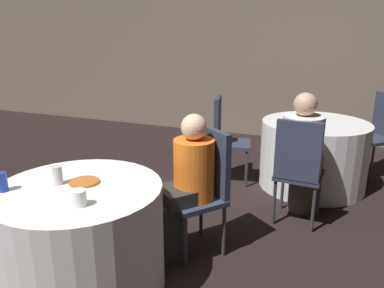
{
  "coord_description": "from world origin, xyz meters",
  "views": [
    {
      "loc": [
        1.41,
        -1.68,
        1.7
      ],
      "look_at": [
        0.39,
        0.94,
        0.84
      ],
      "focal_mm": 35.0,
      "sensor_mm": 36.0,
      "label": 1
    }
  ],
  "objects_px": {
    "person_white_shirt": "(302,155)",
    "soda_can_blue": "(2,182)",
    "table_near": "(83,238)",
    "person_orange_shirt": "(185,188)",
    "chair_far_west": "(224,132)",
    "chair_far_south": "(298,164)",
    "table_far": "(313,154)",
    "pizza_plate_near": "(84,182)",
    "soda_can_silver": "(57,175)",
    "chair_far_northeast": "(381,127)",
    "chair_near_northeast": "(205,181)"
  },
  "relations": [
    {
      "from": "table_near",
      "to": "person_orange_shirt",
      "type": "height_order",
      "value": "person_orange_shirt"
    },
    {
      "from": "person_white_shirt",
      "to": "pizza_plate_near",
      "type": "xyz_separation_m",
      "value": [
        -1.24,
        -1.5,
        0.13
      ]
    },
    {
      "from": "chair_far_west",
      "to": "chair_far_south",
      "type": "distance_m",
      "value": 1.2
    },
    {
      "from": "table_near",
      "to": "soda_can_blue",
      "type": "xyz_separation_m",
      "value": [
        -0.4,
        -0.22,
        0.43
      ]
    },
    {
      "from": "table_near",
      "to": "person_white_shirt",
      "type": "height_order",
      "value": "person_white_shirt"
    },
    {
      "from": "chair_far_northeast",
      "to": "chair_far_south",
      "type": "height_order",
      "value": "same"
    },
    {
      "from": "table_far",
      "to": "pizza_plate_near",
      "type": "bearing_deg",
      "value": -119.11
    },
    {
      "from": "chair_far_northeast",
      "to": "person_orange_shirt",
      "type": "relative_size",
      "value": 0.88
    },
    {
      "from": "pizza_plate_near",
      "to": "soda_can_silver",
      "type": "bearing_deg",
      "value": -155.14
    },
    {
      "from": "table_near",
      "to": "chair_far_south",
      "type": "bearing_deg",
      "value": 48.77
    },
    {
      "from": "chair_far_west",
      "to": "chair_far_northeast",
      "type": "distance_m",
      "value": 1.92
    },
    {
      "from": "soda_can_silver",
      "to": "pizza_plate_near",
      "type": "bearing_deg",
      "value": 24.86
    },
    {
      "from": "chair_far_south",
      "to": "chair_far_northeast",
      "type": "bearing_deg",
      "value": 69.19
    },
    {
      "from": "person_white_shirt",
      "to": "soda_can_blue",
      "type": "relative_size",
      "value": 9.8
    },
    {
      "from": "person_orange_shirt",
      "to": "soda_can_blue",
      "type": "distance_m",
      "value": 1.23
    },
    {
      "from": "soda_can_blue",
      "to": "soda_can_silver",
      "type": "height_order",
      "value": "same"
    },
    {
      "from": "chair_far_south",
      "to": "soda_can_silver",
      "type": "distance_m",
      "value": 1.98
    },
    {
      "from": "person_orange_shirt",
      "to": "table_near",
      "type": "bearing_deg",
      "value": 90.0
    },
    {
      "from": "table_near",
      "to": "chair_near_northeast",
      "type": "xyz_separation_m",
      "value": [
        0.6,
        0.75,
        0.21
      ]
    },
    {
      "from": "table_far",
      "to": "soda_can_silver",
      "type": "height_order",
      "value": "soda_can_silver"
    },
    {
      "from": "person_white_shirt",
      "to": "soda_can_blue",
      "type": "distance_m",
      "value": 2.43
    },
    {
      "from": "person_white_shirt",
      "to": "person_orange_shirt",
      "type": "xyz_separation_m",
      "value": [
        -0.75,
        -0.96,
        -0.05
      ]
    },
    {
      "from": "soda_can_silver",
      "to": "chair_far_northeast",
      "type": "bearing_deg",
      "value": 55.07
    },
    {
      "from": "table_near",
      "to": "table_far",
      "type": "distance_m",
      "value": 2.73
    },
    {
      "from": "chair_far_south",
      "to": "soda_can_silver",
      "type": "xyz_separation_m",
      "value": [
        -1.38,
        -1.41,
        0.22
      ]
    },
    {
      "from": "chair_far_south",
      "to": "person_orange_shirt",
      "type": "relative_size",
      "value": 0.88
    },
    {
      "from": "chair_far_northeast",
      "to": "chair_far_west",
      "type": "bearing_deg",
      "value": 73.83
    },
    {
      "from": "soda_can_blue",
      "to": "person_orange_shirt",
      "type": "bearing_deg",
      "value": 43.08
    },
    {
      "from": "table_near",
      "to": "person_orange_shirt",
      "type": "distance_m",
      "value": 0.8
    },
    {
      "from": "table_near",
      "to": "soda_can_silver",
      "type": "height_order",
      "value": "soda_can_silver"
    },
    {
      "from": "chair_near_northeast",
      "to": "soda_can_silver",
      "type": "xyz_separation_m",
      "value": [
        -0.75,
        -0.75,
        0.22
      ]
    },
    {
      "from": "chair_far_west",
      "to": "pizza_plate_near",
      "type": "relative_size",
      "value": 4.87
    },
    {
      "from": "chair_far_south",
      "to": "pizza_plate_near",
      "type": "xyz_separation_m",
      "value": [
        -1.23,
        -1.34,
        0.17
      ]
    },
    {
      "from": "pizza_plate_near",
      "to": "soda_can_silver",
      "type": "relative_size",
      "value": 1.66
    },
    {
      "from": "person_orange_shirt",
      "to": "table_far",
      "type": "bearing_deg",
      "value": -75.76
    },
    {
      "from": "table_near",
      "to": "chair_far_west",
      "type": "distance_m",
      "value": 2.23
    },
    {
      "from": "chair_far_west",
      "to": "person_white_shirt",
      "type": "xyz_separation_m",
      "value": [
        0.92,
        -0.63,
        0.04
      ]
    },
    {
      "from": "chair_far_northeast",
      "to": "soda_can_blue",
      "type": "bearing_deg",
      "value": 99.66
    },
    {
      "from": "person_orange_shirt",
      "to": "pizza_plate_near",
      "type": "distance_m",
      "value": 0.75
    },
    {
      "from": "table_near",
      "to": "chair_far_west",
      "type": "relative_size",
      "value": 1.09
    },
    {
      "from": "chair_far_west",
      "to": "person_orange_shirt",
      "type": "xyz_separation_m",
      "value": [
        0.16,
        -1.58,
        -0.02
      ]
    },
    {
      "from": "chair_far_west",
      "to": "pizza_plate_near",
      "type": "height_order",
      "value": "chair_far_west"
    },
    {
      "from": "chair_far_south",
      "to": "person_white_shirt",
      "type": "relative_size",
      "value": 0.82
    },
    {
      "from": "person_white_shirt",
      "to": "person_orange_shirt",
      "type": "relative_size",
      "value": 1.06
    },
    {
      "from": "chair_far_west",
      "to": "person_orange_shirt",
      "type": "bearing_deg",
      "value": -6.09
    },
    {
      "from": "soda_can_blue",
      "to": "person_white_shirt",
      "type": "bearing_deg",
      "value": 47.45
    },
    {
      "from": "chair_near_northeast",
      "to": "soda_can_blue",
      "type": "xyz_separation_m",
      "value": [
        -0.99,
        -0.97,
        0.22
      ]
    },
    {
      "from": "table_far",
      "to": "soda_can_silver",
      "type": "bearing_deg",
      "value": -121.12
    },
    {
      "from": "table_near",
      "to": "chair_far_west",
      "type": "bearing_deg",
      "value": 81.61
    },
    {
      "from": "chair_far_west",
      "to": "person_orange_shirt",
      "type": "distance_m",
      "value": 1.59
    }
  ]
}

